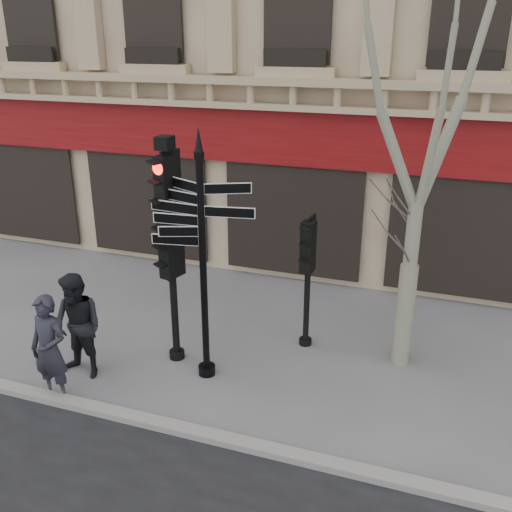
# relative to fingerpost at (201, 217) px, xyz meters

# --- Properties ---
(ground) EXTENTS (80.00, 80.00, 0.00)m
(ground) POSITION_rel_fingerpost_xyz_m (0.28, -0.25, -3.03)
(ground) COLOR #58585C
(ground) RESTS_ON ground
(kerb) EXTENTS (80.00, 0.25, 0.12)m
(kerb) POSITION_rel_fingerpost_xyz_m (0.28, -1.65, -2.97)
(kerb) COLOR gray
(kerb) RESTS_ON ground
(fingerpost) EXTENTS (1.89, 1.89, 4.51)m
(fingerpost) POSITION_rel_fingerpost_xyz_m (0.00, 0.00, 0.00)
(fingerpost) COLOR black
(fingerpost) RESTS_ON ground
(traffic_signal_main) EXTENTS (0.54, 0.44, 4.26)m
(traffic_signal_main) POSITION_rel_fingerpost_xyz_m (-0.77, 0.32, -0.34)
(traffic_signal_main) COLOR black
(traffic_signal_main) RESTS_ON ground
(traffic_signal_secondary) EXTENTS (0.46, 0.34, 2.61)m
(traffic_signal_secondary) POSITION_rel_fingerpost_xyz_m (1.43, 1.64, -1.20)
(traffic_signal_secondary) COLOR black
(traffic_signal_secondary) RESTS_ON ground
(plane_tree) EXTENTS (2.90, 2.90, 7.72)m
(plane_tree) POSITION_rel_fingerpost_xyz_m (3.30, 1.60, 2.39)
(plane_tree) COLOR gray
(plane_tree) RESTS_ON ground
(pedestrian_a) EXTENTS (0.73, 0.51, 1.92)m
(pedestrian_a) POSITION_rel_fingerpost_xyz_m (-2.14, -1.55, -2.07)
(pedestrian_a) COLOR #22212C
(pedestrian_a) RESTS_ON ground
(pedestrian_b) EXTENTS (1.05, 0.86, 1.97)m
(pedestrian_b) POSITION_rel_fingerpost_xyz_m (-2.13, -0.76, -2.04)
(pedestrian_b) COLOR black
(pedestrian_b) RESTS_ON ground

